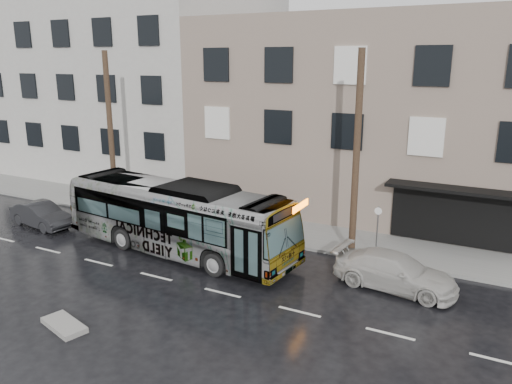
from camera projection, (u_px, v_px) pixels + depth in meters
ground at (191, 256)px, 22.71m from camera, size 120.00×120.00×0.00m
sidewalk at (243, 224)px, 26.89m from camera, size 90.00×3.60×0.15m
building_taupe at (378, 114)px, 29.94m from camera, size 20.00×12.00×11.00m
building_grey at (106, 68)px, 40.87m from camera, size 26.00×15.00×16.00m
utility_pole_front at (356, 156)px, 21.43m from camera, size 0.30×0.30×9.00m
utility_pole_rear at (111, 134)px, 27.70m from camera, size 0.30×0.30×9.00m
sign_post at (377, 233)px, 21.79m from camera, size 0.06×0.06×2.40m
bus at (177, 217)px, 22.88m from camera, size 12.15×4.02×3.32m
white_sedan at (395, 271)px, 19.39m from camera, size 4.95×2.44×1.39m
dark_sedan at (41, 215)px, 26.61m from camera, size 4.09×1.87×1.30m
slush_pile at (64, 325)px, 16.65m from camera, size 1.95×1.26×0.18m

